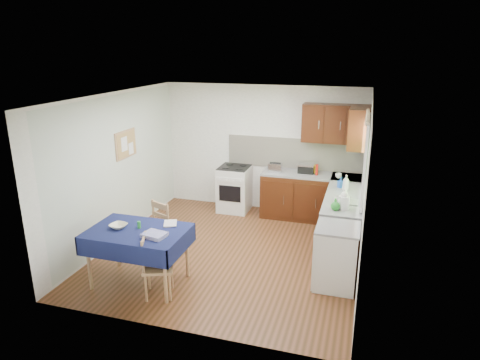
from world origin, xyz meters
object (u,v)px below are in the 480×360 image
(chair_far, at_px, (167,225))
(toaster, at_px, (275,168))
(dining_table, at_px, (138,237))
(dish_rack, at_px, (346,201))
(chair_near, at_px, (155,264))
(sandwich_press, at_px, (306,168))
(kettle, at_px, (344,201))

(chair_far, height_order, toaster, toaster)
(dining_table, height_order, dish_rack, dish_rack)
(chair_far, distance_m, chair_near, 1.22)
(dining_table, xyz_separation_m, sandwich_press, (1.84, 3.12, 0.28))
(chair_far, xyz_separation_m, kettle, (2.67, 0.43, 0.53))
(dish_rack, bearing_deg, chair_near, -125.24)
(chair_far, xyz_separation_m, chair_near, (0.38, -1.16, -0.03))
(kettle, bearing_deg, toaster, 130.49)
(chair_far, distance_m, sandwich_press, 2.92)
(chair_near, distance_m, toaster, 3.38)
(chair_near, bearing_deg, chair_far, -2.29)
(sandwich_press, bearing_deg, kettle, -60.18)
(sandwich_press, height_order, kettle, kettle)
(dining_table, distance_m, chair_far, 0.96)
(dining_table, distance_m, kettle, 3.00)
(dining_table, relative_size, chair_near, 1.54)
(chair_near, relative_size, kettle, 3.19)
(chair_far, bearing_deg, sandwich_press, -109.13)
(chair_near, distance_m, kettle, 2.84)
(chair_far, bearing_deg, dining_table, 113.04)
(sandwich_press, xyz_separation_m, kettle, (0.81, -1.75, 0.04))
(sandwich_press, distance_m, kettle, 1.93)
(dining_table, bearing_deg, toaster, 80.50)
(dining_table, height_order, chair_far, chair_far)
(chair_near, xyz_separation_m, dish_rack, (2.31, 1.90, 0.46))
(dining_table, height_order, toaster, toaster)
(chair_near, xyz_separation_m, sandwich_press, (1.49, 3.34, 0.53))
(sandwich_press, height_order, dish_rack, dish_rack)
(toaster, bearing_deg, kettle, -54.83)
(dining_table, relative_size, toaster, 5.34)
(toaster, bearing_deg, chair_near, -111.17)
(chair_far, height_order, chair_near, chair_far)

